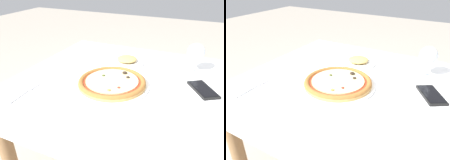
# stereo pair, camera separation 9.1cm
# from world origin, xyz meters

# --- Properties ---
(dining_table) EXTENTS (1.18, 0.92, 0.71)m
(dining_table) POSITION_xyz_m (0.00, 0.00, 0.62)
(dining_table) COLOR #997047
(dining_table) RESTS_ON ground_plane
(pizza_plate) EXTENTS (0.31, 0.31, 0.04)m
(pizza_plate) POSITION_xyz_m (-0.14, -0.05, 0.73)
(pizza_plate) COLOR white
(pizza_plate) RESTS_ON dining_table
(fork) EXTENTS (0.03, 0.17, 0.00)m
(fork) POSITION_xyz_m (-0.44, -0.24, 0.72)
(fork) COLOR silver
(fork) RESTS_ON dining_table
(wine_glass_far_right) EXTENTS (0.08, 0.08, 0.14)m
(wine_glass_far_right) POSITION_xyz_m (0.15, 0.24, 0.81)
(wine_glass_far_right) COLOR silver
(wine_glass_far_right) RESTS_ON dining_table
(cell_phone) EXTENTS (0.14, 0.16, 0.01)m
(cell_phone) POSITION_xyz_m (0.21, 0.07, 0.72)
(cell_phone) COLOR black
(cell_phone) RESTS_ON dining_table
(side_plate) EXTENTS (0.18, 0.18, 0.04)m
(side_plate) POSITION_xyz_m (-0.17, 0.22, 0.73)
(side_plate) COLOR white
(side_plate) RESTS_ON dining_table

